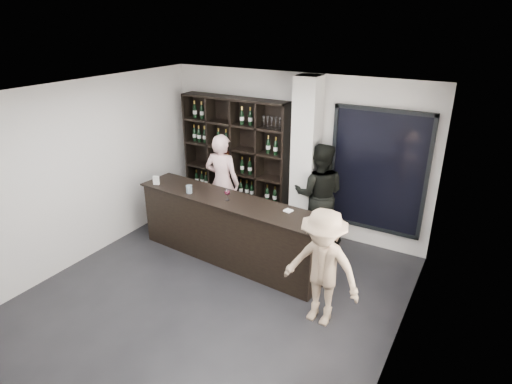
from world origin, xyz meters
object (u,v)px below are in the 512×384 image
Objects in this scene: wine_shelf at (235,160)px; tasting_counter at (229,230)px; taster_black at (319,194)px; taster_pink at (222,183)px; customer at (322,268)px.

wine_shelf is 1.79m from tasting_counter.
taster_pink is at bearing -5.98° from taster_black.
wine_shelf is 3.46m from customer.
customer is at bearing 141.52° from taster_pink.
tasting_counter is 2.06× the size of customer.
taster_pink reaches higher than taster_black.
customer is (0.86, -2.00, -0.10)m from taster_black.
taster_pink is at bearing 133.83° from tasting_counter.
wine_shelf is at bearing -23.37° from taster_black.
taster_black reaches higher than tasting_counter.
wine_shelf is 0.72× the size of tasting_counter.
tasting_counter is 1.82× the size of taster_black.
tasting_counter is 1.81× the size of taster_pink.
customer is at bearing 95.04° from taster_black.
taster_pink is 3.08m from customer.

